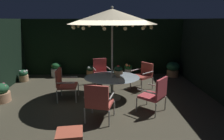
{
  "coord_description": "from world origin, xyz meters",
  "views": [
    {
      "loc": [
        0.08,
        -5.59,
        2.52
      ],
      "look_at": [
        0.29,
        0.44,
        0.95
      ],
      "focal_mm": 31.14,
      "sensor_mm": 36.0,
      "label": 1
    }
  ],
  "objects_px": {
    "patio_umbrella": "(112,17)",
    "ottoman_footrest": "(69,134)",
    "potted_plant_left_far": "(24,75)",
    "patio_chair_northeast": "(101,70)",
    "patio_chair_south": "(155,93)",
    "patio_dining_table": "(112,80)",
    "patio_chair_east": "(64,82)",
    "potted_plant_back_right": "(173,69)",
    "patio_chair_southeast": "(99,101)",
    "potted_plant_right_far": "(56,70)",
    "patio_chair_north": "(144,74)",
    "centerpiece_planter": "(118,71)",
    "potted_plant_back_center": "(149,69)",
    "potted_plant_back_left": "(1,93)",
    "potted_plant_left_near": "(90,71)",
    "potted_plant_right_near": "(128,69)"
  },
  "relations": [
    {
      "from": "patio_dining_table",
      "to": "ottoman_footrest",
      "type": "relative_size",
      "value": 3.14
    },
    {
      "from": "patio_chair_south",
      "to": "potted_plant_back_right",
      "type": "height_order",
      "value": "patio_chair_south"
    },
    {
      "from": "centerpiece_planter",
      "to": "potted_plant_back_right",
      "type": "height_order",
      "value": "centerpiece_planter"
    },
    {
      "from": "patio_chair_northeast",
      "to": "patio_dining_table",
      "type": "bearing_deg",
      "value": -75.11
    },
    {
      "from": "patio_chair_northeast",
      "to": "patio_chair_south",
      "type": "xyz_separation_m",
      "value": [
        1.55,
        -2.5,
        -0.01
      ]
    },
    {
      "from": "potted_plant_left_near",
      "to": "potted_plant_back_center",
      "type": "xyz_separation_m",
      "value": [
        2.71,
        0.11,
        0.04
      ]
    },
    {
      "from": "patio_chair_southeast",
      "to": "potted_plant_back_right",
      "type": "bearing_deg",
      "value": 50.81
    },
    {
      "from": "potted_plant_left_far",
      "to": "patio_chair_northeast",
      "type": "bearing_deg",
      "value": -8.56
    },
    {
      "from": "centerpiece_planter",
      "to": "patio_chair_northeast",
      "type": "relative_size",
      "value": 0.37
    },
    {
      "from": "patio_umbrella",
      "to": "potted_plant_back_left",
      "type": "relative_size",
      "value": 4.9
    },
    {
      "from": "patio_umbrella",
      "to": "potted_plant_left_far",
      "type": "xyz_separation_m",
      "value": [
        -3.64,
        1.97,
        -2.35
      ]
    },
    {
      "from": "patio_chair_north",
      "to": "centerpiece_planter",
      "type": "bearing_deg",
      "value": -136.66
    },
    {
      "from": "potted_plant_back_right",
      "to": "patio_chair_northeast",
      "type": "bearing_deg",
      "value": -162.87
    },
    {
      "from": "patio_chair_southeast",
      "to": "potted_plant_right_near",
      "type": "xyz_separation_m",
      "value": [
        1.22,
        4.13,
        -0.26
      ]
    },
    {
      "from": "ottoman_footrest",
      "to": "patio_dining_table",
      "type": "bearing_deg",
      "value": 69.93
    },
    {
      "from": "patio_chair_east",
      "to": "potted_plant_left_far",
      "type": "xyz_separation_m",
      "value": [
        -2.11,
        1.98,
        -0.32
      ]
    },
    {
      "from": "patio_chair_southeast",
      "to": "patio_chair_south",
      "type": "relative_size",
      "value": 1.0
    },
    {
      "from": "patio_chair_southeast",
      "to": "potted_plant_left_near",
      "type": "xyz_separation_m",
      "value": [
        -0.51,
        4.09,
        -0.32
      ]
    },
    {
      "from": "centerpiece_planter",
      "to": "potted_plant_right_far",
      "type": "height_order",
      "value": "centerpiece_planter"
    },
    {
      "from": "patio_umbrella",
      "to": "ottoman_footrest",
      "type": "bearing_deg",
      "value": -110.07
    },
    {
      "from": "patio_chair_southeast",
      "to": "potted_plant_left_near",
      "type": "relative_size",
      "value": 2.03
    },
    {
      "from": "potted_plant_right_near",
      "to": "potted_plant_back_left",
      "type": "distance_m",
      "value": 5.13
    },
    {
      "from": "potted_plant_back_center",
      "to": "potted_plant_back_left",
      "type": "relative_size",
      "value": 0.94
    },
    {
      "from": "centerpiece_planter",
      "to": "potted_plant_back_center",
      "type": "distance_m",
      "value": 3.25
    },
    {
      "from": "centerpiece_planter",
      "to": "patio_chair_east",
      "type": "height_order",
      "value": "centerpiece_planter"
    },
    {
      "from": "patio_dining_table",
      "to": "potted_plant_back_left",
      "type": "relative_size",
      "value": 3.0
    },
    {
      "from": "centerpiece_planter",
      "to": "patio_umbrella",
      "type": "bearing_deg",
      "value": 173.31
    },
    {
      "from": "centerpiece_planter",
      "to": "ottoman_footrest",
      "type": "relative_size",
      "value": 0.67
    },
    {
      "from": "patio_dining_table",
      "to": "patio_chair_east",
      "type": "height_order",
      "value": "patio_chair_east"
    },
    {
      "from": "patio_chair_north",
      "to": "patio_chair_southeast",
      "type": "bearing_deg",
      "value": -123.33
    },
    {
      "from": "patio_chair_east",
      "to": "potted_plant_left_near",
      "type": "distance_m",
      "value": 2.71
    },
    {
      "from": "patio_chair_north",
      "to": "patio_chair_northeast",
      "type": "relative_size",
      "value": 0.94
    },
    {
      "from": "patio_umbrella",
      "to": "potted_plant_back_right",
      "type": "relative_size",
      "value": 4.36
    },
    {
      "from": "patio_umbrella",
      "to": "ottoman_footrest",
      "type": "xyz_separation_m",
      "value": [
        -0.93,
        -2.55,
        -2.27
      ]
    },
    {
      "from": "patio_dining_table",
      "to": "potted_plant_back_left",
      "type": "xyz_separation_m",
      "value": [
        -3.48,
        -0.14,
        -0.34
      ]
    },
    {
      "from": "patio_chair_south",
      "to": "potted_plant_left_far",
      "type": "xyz_separation_m",
      "value": [
        -4.8,
        2.99,
        -0.31
      ]
    },
    {
      "from": "ottoman_footrest",
      "to": "potted_plant_right_far",
      "type": "relative_size",
      "value": 0.86
    },
    {
      "from": "ottoman_footrest",
      "to": "potted_plant_back_left",
      "type": "bearing_deg",
      "value": 136.64
    },
    {
      "from": "patio_chair_north",
      "to": "patio_chair_east",
      "type": "relative_size",
      "value": 0.95
    },
    {
      "from": "patio_umbrella",
      "to": "centerpiece_planter",
      "type": "relative_size",
      "value": 7.71
    },
    {
      "from": "patio_chair_north",
      "to": "patio_chair_east",
      "type": "height_order",
      "value": "patio_chair_east"
    },
    {
      "from": "patio_dining_table",
      "to": "patio_chair_southeast",
      "type": "xyz_separation_m",
      "value": [
        -0.39,
        -1.49,
        -0.06
      ]
    },
    {
      "from": "patio_chair_north",
      "to": "patio_chair_southeast",
      "type": "relative_size",
      "value": 0.94
    },
    {
      "from": "patio_chair_northeast",
      "to": "patio_chair_southeast",
      "type": "xyz_separation_m",
      "value": [
        0.01,
        -2.97,
        -0.0
      ]
    },
    {
      "from": "centerpiece_planter",
      "to": "potted_plant_back_center",
      "type": "height_order",
      "value": "centerpiece_planter"
    },
    {
      "from": "potted_plant_back_left",
      "to": "patio_chair_north",
      "type": "bearing_deg",
      "value": 12.84
    },
    {
      "from": "patio_chair_northeast",
      "to": "potted_plant_left_near",
      "type": "bearing_deg",
      "value": 113.99
    },
    {
      "from": "patio_chair_south",
      "to": "potted_plant_back_left",
      "type": "distance_m",
      "value": 4.73
    },
    {
      "from": "patio_umbrella",
      "to": "patio_chair_east",
      "type": "xyz_separation_m",
      "value": [
        -1.53,
        -0.01,
        -2.03
      ]
    },
    {
      "from": "patio_dining_table",
      "to": "patio_chair_east",
      "type": "bearing_deg",
      "value": -179.48
    }
  ]
}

